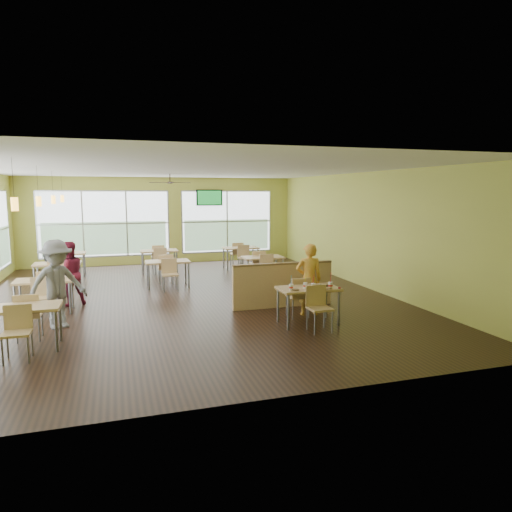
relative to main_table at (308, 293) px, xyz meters
name	(u,v)px	position (x,y,z in m)	size (l,w,h in m)	color
room	(186,235)	(-2.00, 3.00, 0.97)	(12.00, 12.04, 3.20)	black
window_bays	(80,232)	(-4.65, 6.08, 0.85)	(9.24, 10.24, 2.38)	white
main_table	(308,293)	(0.00, 0.00, 0.00)	(1.22, 1.52, 0.87)	tan
half_wall_divider	(283,285)	(0.00, 1.45, -0.11)	(2.40, 0.14, 1.04)	tan
dining_tables	(140,265)	(-3.05, 4.71, 0.00)	(6.92, 8.72, 0.87)	tan
pendant_lights	(46,200)	(-5.20, 3.68, 1.82)	(0.11, 7.31, 0.86)	#2D2119
ceiling_fan	(170,182)	(-2.00, 6.00, 2.32)	(1.25, 1.25, 0.29)	#2D2119
tv_backwall	(209,198)	(-0.20, 8.90, 1.82)	(1.00, 0.07, 0.60)	black
man_plaid	(309,279)	(0.29, 0.64, 0.15)	(0.57, 0.37, 1.56)	#D16517
patron_maroon	(69,274)	(-4.74, 3.08, 0.12)	(0.73, 0.57, 1.51)	maroon
patron_grey	(57,284)	(-4.78, 1.19, 0.24)	(1.13, 0.65, 1.74)	slate
cup_blue	(291,287)	(-0.43, -0.15, 0.19)	(0.09, 0.09, 0.33)	white
cup_yellow	(305,286)	(-0.11, -0.10, 0.19)	(0.09, 0.09, 0.33)	white
cup_red_near	(313,286)	(0.02, -0.19, 0.18)	(0.09, 0.09, 0.32)	white
cup_red_far	(331,285)	(0.37, -0.23, 0.19)	(0.10, 0.10, 0.35)	white
food_basket	(325,285)	(0.39, 0.03, 0.15)	(0.22, 0.22, 0.05)	black
ketchup_cup	(339,288)	(0.55, -0.27, 0.13)	(0.05, 0.05, 0.02)	maroon
wrapper_left	(295,290)	(-0.36, -0.20, 0.14)	(0.15, 0.14, 0.04)	olive
wrapper_mid	(311,285)	(0.10, 0.10, 0.15)	(0.22, 0.20, 0.05)	olive
wrapper_right	(329,288)	(0.33, -0.25, 0.14)	(0.14, 0.13, 0.04)	olive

